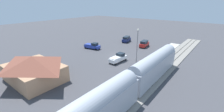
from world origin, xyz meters
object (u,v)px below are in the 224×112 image
object	(u,v)px
pickup_blue	(92,46)
light_pole_near_platform	(137,42)
passenger_train	(131,82)
suv_navy	(126,39)
suv_red	(144,44)
pedestrian_on_platform	(140,63)
pickup_white	(118,58)
station_building	(34,68)

from	to	relation	value
pickup_blue	light_pole_near_platform	size ratio (longest dim) A/B	0.65
passenger_train	pickup_blue	world-z (taller)	passenger_train
suv_navy	suv_red	bearing A→B (deg)	166.34
passenger_train	pedestrian_on_platform	distance (m)	12.30
pickup_white	suv_red	bearing A→B (deg)	-86.69
pedestrian_on_platform	suv_navy	bearing A→B (deg)	-50.28
passenger_train	pickup_white	size ratio (longest dim) A/B	6.45
suv_red	light_pole_near_platform	distance (m)	15.83
station_building	pickup_white	size ratio (longest dim) A/B	2.17
station_building	pickup_white	distance (m)	19.60
pedestrian_on_platform	pickup_white	bearing A→B (deg)	-2.72
passenger_train	suv_navy	distance (m)	36.81
passenger_train	station_building	bearing A→B (deg)	19.84
suv_navy	light_pole_near_platform	xyz separation A→B (m)	(-13.62, 16.52, 4.25)
pickup_blue	suv_navy	distance (m)	15.28
pedestrian_on_platform	light_pole_near_platform	distance (m)	5.45
suv_navy	pickup_white	size ratio (longest dim) A/B	0.94
pickup_blue	pedestrian_on_platform	bearing A→B (deg)	167.39
station_building	pedestrian_on_platform	world-z (taller)	station_building
pickup_blue	pickup_white	bearing A→B (deg)	162.96
pedestrian_on_platform	light_pole_near_platform	size ratio (longest dim) A/B	0.20
passenger_train	station_building	distance (m)	19.14
pickup_white	light_pole_near_platform	bearing A→B (deg)	-149.08
suv_navy	suv_red	xyz separation A→B (m)	(-8.64, 2.10, 0.00)
suv_red	station_building	bearing A→B (deg)	79.91
suv_red	pickup_blue	bearing A→B (deg)	45.29
pickup_white	passenger_train	bearing A→B (deg)	132.81
station_building	pickup_blue	size ratio (longest dim) A/B	2.11
suv_red	light_pole_near_platform	bearing A→B (deg)	109.05
pedestrian_on_platform	suv_navy	world-z (taller)	suv_navy
suv_navy	passenger_train	bearing A→B (deg)	123.73
station_building	pickup_blue	bearing A→B (deg)	-74.16
pedestrian_on_platform	passenger_train	bearing A→B (deg)	111.39
passenger_train	suv_navy	size ratio (longest dim) A/B	6.83
suv_red	passenger_train	bearing A→B (deg)	112.46
station_building	suv_red	bearing A→B (deg)	-100.09
passenger_train	pickup_white	xyz separation A→B (m)	(10.80, -11.66, -1.83)
pickup_white	light_pole_near_platform	world-z (taller)	light_pole_near_platform
pedestrian_on_platform	pickup_white	size ratio (longest dim) A/B	0.31
station_building	light_pole_near_platform	xyz separation A→B (m)	(-11.20, -20.56, 2.76)
passenger_train	pickup_blue	bearing A→B (deg)	-33.02
passenger_train	pickup_white	distance (m)	16.00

